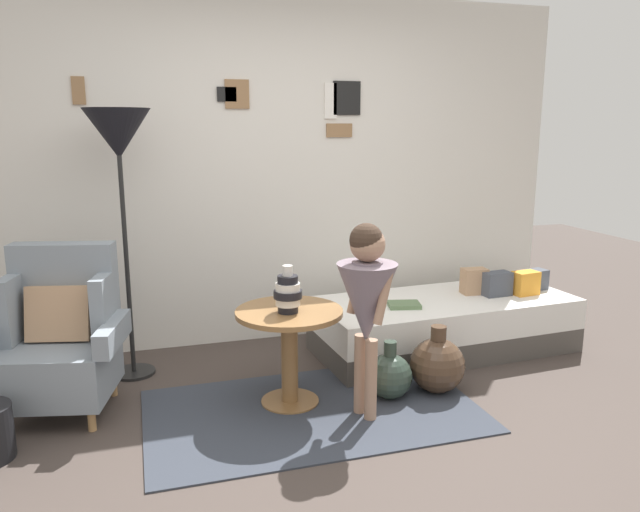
{
  "coord_description": "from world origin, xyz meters",
  "views": [
    {
      "loc": [
        -0.93,
        -2.61,
        1.65
      ],
      "look_at": [
        0.15,
        0.95,
        0.85
      ],
      "focal_mm": 34.16,
      "sensor_mm": 36.0,
      "label": 1
    }
  ],
  "objects_px": {
    "daybed": "(444,324)",
    "side_table": "(289,336)",
    "vase_striped": "(288,293)",
    "floor_lamp": "(118,144)",
    "armchair": "(60,338)",
    "demijohn_far": "(437,365)",
    "demijohn_near": "(389,375)",
    "book_on_daybed": "(404,305)",
    "person_child": "(367,296)"
  },
  "relations": [
    {
      "from": "side_table",
      "to": "person_child",
      "type": "distance_m",
      "value": 0.56
    },
    {
      "from": "vase_striped",
      "to": "floor_lamp",
      "type": "xyz_separation_m",
      "value": [
        -0.89,
        0.78,
        0.83
      ]
    },
    {
      "from": "book_on_daybed",
      "to": "demijohn_near",
      "type": "distance_m",
      "value": 0.68
    },
    {
      "from": "armchair",
      "to": "side_table",
      "type": "relative_size",
      "value": 1.53
    },
    {
      "from": "armchair",
      "to": "book_on_daybed",
      "type": "xyz_separation_m",
      "value": [
        2.23,
        0.1,
        -0.02
      ]
    },
    {
      "from": "demijohn_near",
      "to": "demijohn_far",
      "type": "relative_size",
      "value": 0.85
    },
    {
      "from": "side_table",
      "to": "person_child",
      "type": "height_order",
      "value": "person_child"
    },
    {
      "from": "side_table",
      "to": "floor_lamp",
      "type": "height_order",
      "value": "floor_lamp"
    },
    {
      "from": "floor_lamp",
      "to": "person_child",
      "type": "distance_m",
      "value": 1.83
    },
    {
      "from": "floor_lamp",
      "to": "demijohn_far",
      "type": "bearing_deg",
      "value": -24.87
    },
    {
      "from": "side_table",
      "to": "demijohn_far",
      "type": "distance_m",
      "value": 0.97
    },
    {
      "from": "vase_striped",
      "to": "floor_lamp",
      "type": "bearing_deg",
      "value": 138.51
    },
    {
      "from": "book_on_daybed",
      "to": "demijohn_far",
      "type": "height_order",
      "value": "demijohn_far"
    },
    {
      "from": "daybed",
      "to": "vase_striped",
      "type": "relative_size",
      "value": 6.98
    },
    {
      "from": "person_child",
      "to": "demijohn_near",
      "type": "relative_size",
      "value": 3.1
    },
    {
      "from": "armchair",
      "to": "daybed",
      "type": "bearing_deg",
      "value": 4.56
    },
    {
      "from": "armchair",
      "to": "side_table",
      "type": "height_order",
      "value": "armchair"
    },
    {
      "from": "vase_striped",
      "to": "demijohn_near",
      "type": "xyz_separation_m",
      "value": [
        0.62,
        -0.06,
        -0.56
      ]
    },
    {
      "from": "side_table",
      "to": "person_child",
      "type": "relative_size",
      "value": 0.56
    },
    {
      "from": "daybed",
      "to": "armchair",
      "type": "bearing_deg",
      "value": -175.44
    },
    {
      "from": "floor_lamp",
      "to": "book_on_daybed",
      "type": "distance_m",
      "value": 2.18
    },
    {
      "from": "daybed",
      "to": "book_on_daybed",
      "type": "distance_m",
      "value": 0.45
    },
    {
      "from": "side_table",
      "to": "vase_striped",
      "type": "distance_m",
      "value": 0.28
    },
    {
      "from": "daybed",
      "to": "vase_striped",
      "type": "distance_m",
      "value": 1.54
    },
    {
      "from": "daybed",
      "to": "demijohn_far",
      "type": "relative_size",
      "value": 4.5
    },
    {
      "from": "floor_lamp",
      "to": "demijohn_far",
      "type": "height_order",
      "value": "floor_lamp"
    },
    {
      "from": "side_table",
      "to": "demijohn_far",
      "type": "xyz_separation_m",
      "value": [
        0.93,
        -0.11,
        -0.25
      ]
    },
    {
      "from": "armchair",
      "to": "person_child",
      "type": "xyz_separation_m",
      "value": [
        1.67,
        -0.62,
        0.29
      ]
    },
    {
      "from": "daybed",
      "to": "person_child",
      "type": "height_order",
      "value": "person_child"
    },
    {
      "from": "armchair",
      "to": "floor_lamp",
      "type": "xyz_separation_m",
      "value": [
        0.39,
        0.41,
        1.1
      ]
    },
    {
      "from": "daybed",
      "to": "side_table",
      "type": "height_order",
      "value": "side_table"
    },
    {
      "from": "floor_lamp",
      "to": "person_child",
      "type": "relative_size",
      "value": 1.55
    },
    {
      "from": "person_child",
      "to": "demijohn_near",
      "type": "xyz_separation_m",
      "value": [
        0.23,
        0.19,
        -0.58
      ]
    },
    {
      "from": "side_table",
      "to": "floor_lamp",
      "type": "relative_size",
      "value": 0.36
    },
    {
      "from": "daybed",
      "to": "floor_lamp",
      "type": "distance_m",
      "value": 2.6
    },
    {
      "from": "vase_striped",
      "to": "daybed",
      "type": "bearing_deg",
      "value": 23.44
    },
    {
      "from": "side_table",
      "to": "floor_lamp",
      "type": "distance_m",
      "value": 1.61
    },
    {
      "from": "armchair",
      "to": "floor_lamp",
      "type": "distance_m",
      "value": 1.24
    },
    {
      "from": "side_table",
      "to": "person_child",
      "type": "bearing_deg",
      "value": -38.53
    },
    {
      "from": "person_child",
      "to": "demijohn_near",
      "type": "height_order",
      "value": "person_child"
    },
    {
      "from": "daybed",
      "to": "demijohn_far",
      "type": "bearing_deg",
      "value": -121.39
    },
    {
      "from": "daybed",
      "to": "demijohn_near",
      "type": "distance_m",
      "value": 0.96
    },
    {
      "from": "vase_striped",
      "to": "demijohn_far",
      "type": "distance_m",
      "value": 1.08
    },
    {
      "from": "armchair",
      "to": "demijohn_near",
      "type": "bearing_deg",
      "value": -12.85
    },
    {
      "from": "person_child",
      "to": "demijohn_far",
      "type": "bearing_deg",
      "value": 18.68
    },
    {
      "from": "armchair",
      "to": "side_table",
      "type": "distance_m",
      "value": 1.34
    },
    {
      "from": "person_child",
      "to": "demijohn_far",
      "type": "distance_m",
      "value": 0.8
    },
    {
      "from": "vase_striped",
      "to": "floor_lamp",
      "type": "distance_m",
      "value": 1.45
    },
    {
      "from": "daybed",
      "to": "demijohn_near",
      "type": "height_order",
      "value": "daybed"
    },
    {
      "from": "demijohn_far",
      "to": "book_on_daybed",
      "type": "bearing_deg",
      "value": 88.82
    }
  ]
}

